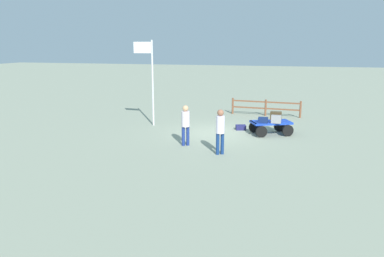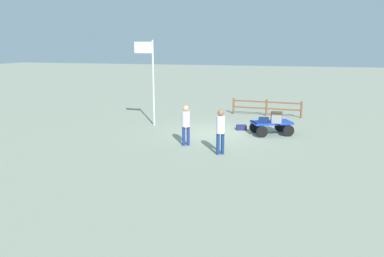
% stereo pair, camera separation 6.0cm
% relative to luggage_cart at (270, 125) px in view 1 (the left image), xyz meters
% --- Properties ---
extents(ground_plane, '(120.00, 120.00, 0.00)m').
position_rel_luggage_cart_xyz_m(ground_plane, '(2.42, 0.33, -0.46)').
color(ground_plane, gray).
extents(luggage_cart, '(2.18, 1.82, 0.65)m').
position_rel_luggage_cart_xyz_m(luggage_cart, '(0.00, 0.00, 0.00)').
color(luggage_cart, '#193DBD').
rests_on(luggage_cart, ground).
extents(suitcase_olive, '(0.47, 0.31, 0.37)m').
position_rel_luggage_cart_xyz_m(suitcase_olive, '(-0.27, 0.34, 0.38)').
color(suitcase_olive, gray).
rests_on(suitcase_olive, luggage_cart).
extents(suitcase_tan, '(0.46, 0.39, 0.26)m').
position_rel_luggage_cart_xyz_m(suitcase_tan, '(0.34, 0.43, 0.32)').
color(suitcase_tan, '#122350').
rests_on(suitcase_tan, luggage_cart).
extents(suitcase_dark, '(0.55, 0.37, 0.39)m').
position_rel_luggage_cart_xyz_m(suitcase_dark, '(-0.22, -0.54, 0.39)').
color(suitcase_dark, '#49381E').
rests_on(suitcase_dark, luggage_cart).
extents(suitcase_grey, '(0.59, 0.51, 0.24)m').
position_rel_luggage_cart_xyz_m(suitcase_grey, '(1.54, -0.66, -0.34)').
color(suitcase_grey, navy).
rests_on(suitcase_grey, ground).
extents(worker_lead, '(0.48, 0.48, 1.83)m').
position_rel_luggage_cart_xyz_m(worker_lead, '(1.75, 4.01, 0.62)').
color(worker_lead, navy).
rests_on(worker_lead, ground).
extents(worker_trailing, '(0.49, 0.49, 1.78)m').
position_rel_luggage_cart_xyz_m(worker_trailing, '(3.45, 3.06, 0.60)').
color(worker_trailing, navy).
rests_on(worker_trailing, ground).
extents(flagpole, '(1.09, 0.10, 4.55)m').
position_rel_luggage_cart_xyz_m(flagpole, '(6.44, -0.53, 2.33)').
color(flagpole, silver).
rests_on(flagpole, ground).
extents(wooden_fence, '(4.25, 0.45, 1.01)m').
position_rel_luggage_cart_xyz_m(wooden_fence, '(0.60, -4.96, 0.12)').
color(wooden_fence, brown).
rests_on(wooden_fence, ground).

